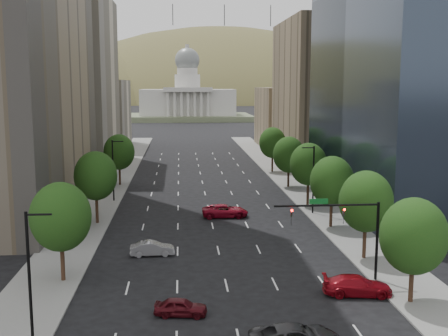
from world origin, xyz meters
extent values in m
cube|color=slate|center=(-15.50, 60.00, 0.07)|extent=(6.00, 200.00, 0.15)
cube|color=slate|center=(15.50, 60.00, 0.07)|extent=(6.00, 200.00, 0.15)
cube|color=beige|center=(-25.00, 103.00, 17.50)|extent=(14.00, 30.00, 35.00)
cube|color=beige|center=(-25.00, 136.00, 9.00)|extent=(14.00, 26.00, 18.00)
cube|color=#8C7759|center=(25.00, 100.00, 15.00)|extent=(14.00, 30.00, 30.00)
cube|color=#8C7759|center=(25.00, 133.00, 8.00)|extent=(14.00, 26.00, 16.00)
cylinder|color=#382316|center=(14.00, 25.00, 1.88)|extent=(0.36, 0.36, 3.75)
ellipsoid|color=#103A11|center=(14.00, 25.00, 5.40)|extent=(5.20, 5.20, 5.98)
cylinder|color=#382316|center=(14.00, 36.00, 2.00)|extent=(0.36, 0.36, 4.00)
ellipsoid|color=#103A11|center=(14.00, 36.00, 5.76)|extent=(5.20, 5.20, 5.98)
cylinder|color=#382316|center=(14.00, 48.00, 1.95)|extent=(0.36, 0.36, 3.90)
ellipsoid|color=#103A11|center=(14.00, 48.00, 5.62)|extent=(5.20, 5.20, 5.98)
cylinder|color=#382316|center=(14.00, 60.00, 2.05)|extent=(0.36, 0.36, 4.10)
ellipsoid|color=#103A11|center=(14.00, 60.00, 5.90)|extent=(5.20, 5.20, 5.98)
cylinder|color=#382316|center=(14.00, 74.00, 1.90)|extent=(0.36, 0.36, 3.80)
ellipsoid|color=#103A11|center=(14.00, 74.00, 5.47)|extent=(5.20, 5.20, 5.98)
cylinder|color=#382316|center=(14.00, 90.00, 2.00)|extent=(0.36, 0.36, 4.00)
ellipsoid|color=#103A11|center=(14.00, 90.00, 5.76)|extent=(5.20, 5.20, 5.98)
cylinder|color=#382316|center=(-14.00, 32.00, 2.00)|extent=(0.36, 0.36, 4.00)
ellipsoid|color=#103A11|center=(-14.00, 32.00, 5.76)|extent=(5.20, 5.20, 5.98)
cylinder|color=#382316|center=(-14.00, 52.00, 2.08)|extent=(0.36, 0.36, 4.15)
ellipsoid|color=#103A11|center=(-14.00, 52.00, 5.98)|extent=(5.20, 5.20, 5.98)
cylinder|color=#382316|center=(-14.00, 78.00, 1.98)|extent=(0.36, 0.36, 3.95)
ellipsoid|color=#103A11|center=(-14.00, 78.00, 5.69)|extent=(5.20, 5.20, 5.98)
cylinder|color=black|center=(13.50, 55.00, 4.50)|extent=(0.20, 0.20, 9.00)
cylinder|color=black|center=(12.70, 55.00, 8.80)|extent=(1.60, 0.14, 0.14)
cylinder|color=black|center=(-13.50, 20.00, 4.50)|extent=(0.20, 0.20, 9.00)
cylinder|color=black|center=(-12.70, 20.00, 8.80)|extent=(1.60, 0.14, 0.14)
cylinder|color=black|center=(-13.50, 65.00, 4.50)|extent=(0.20, 0.20, 9.00)
cylinder|color=black|center=(-12.70, 65.00, 8.80)|extent=(1.60, 0.14, 0.14)
cylinder|color=black|center=(13.00, 30.00, 3.50)|extent=(0.24, 0.24, 7.00)
cylinder|color=black|center=(8.50, 30.00, 6.80)|extent=(9.00, 0.18, 0.18)
imported|color=black|center=(10.00, 30.00, 6.25)|extent=(0.18, 0.22, 1.10)
imported|color=black|center=(5.50, 30.00, 6.25)|extent=(0.18, 0.22, 1.10)
sphere|color=#FF0C07|center=(10.00, 29.82, 6.45)|extent=(0.20, 0.20, 0.20)
sphere|color=#FF0C07|center=(5.50, 29.82, 6.45)|extent=(0.20, 0.20, 0.20)
cube|color=#0C591E|center=(7.80, 30.00, 7.15)|extent=(1.60, 0.06, 0.45)
cube|color=#596647|center=(0.00, 250.00, 1.25)|extent=(60.00, 40.00, 2.50)
cube|color=silver|center=(0.00, 250.00, 8.50)|extent=(44.00, 26.00, 12.00)
cube|color=silver|center=(0.00, 236.00, 14.50)|extent=(22.00, 4.00, 2.00)
cylinder|color=silver|center=(0.00, 250.00, 18.00)|extent=(12.00, 12.00, 7.00)
cylinder|color=silver|center=(0.00, 250.00, 23.00)|extent=(9.60, 9.60, 3.00)
sphere|color=slate|center=(0.00, 250.00, 28.10)|extent=(11.60, 11.60, 11.60)
cylinder|color=silver|center=(0.00, 250.00, 33.95)|extent=(1.80, 1.80, 2.50)
ellipsoid|color=brown|center=(-140.00, 560.00, -33.25)|extent=(380.00, 342.00, 190.00)
ellipsoid|color=brown|center=(40.00, 600.00, -42.00)|extent=(440.00, 396.00, 240.00)
ellipsoid|color=brown|center=(210.00, 640.00, -35.00)|extent=(360.00, 324.00, 200.00)
cylinder|color=black|center=(-10.00, 590.00, 90.00)|extent=(0.80, 0.80, 22.00)
cylinder|color=black|center=(45.00, 590.00, 90.00)|extent=(0.80, 0.80, 22.00)
cylinder|color=black|center=(95.00, 590.00, 90.00)|extent=(0.80, 0.80, 22.00)
imported|color=maroon|center=(10.38, 26.97, 0.80)|extent=(5.77, 2.90, 1.61)
imported|color=#440B11|center=(-3.87, 24.07, 0.67)|extent=(4.08, 2.07, 1.33)
imported|color=gray|center=(-6.68, 38.79, 0.72)|extent=(4.48, 1.79, 1.45)
imported|color=maroon|center=(1.87, 54.26, 0.82)|extent=(5.94, 2.79, 1.64)
camera|label=1|loc=(-3.77, -14.64, 16.92)|focal=44.21mm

